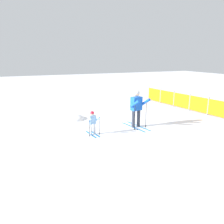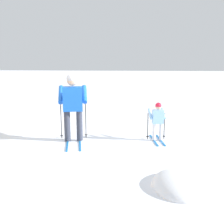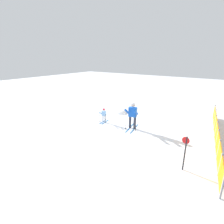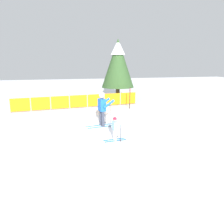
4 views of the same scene
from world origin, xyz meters
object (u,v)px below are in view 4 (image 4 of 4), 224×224
(skier_adult, at_px, (102,106))
(skier_child, at_px, (115,127))
(conifer_far, at_px, (118,63))
(trail_marker, at_px, (130,96))
(safety_fence, at_px, (79,101))

(skier_adult, relative_size, skier_child, 1.74)
(skier_adult, height_order, skier_child, skier_adult)
(conifer_far, height_order, trail_marker, conifer_far)
(skier_child, distance_m, safety_fence, 6.62)
(trail_marker, bearing_deg, skier_adult, -124.81)
(safety_fence, xyz_separation_m, trail_marker, (3.36, -0.82, 0.40))
(skier_adult, xyz_separation_m, trail_marker, (2.52, 3.63, -0.12))
(skier_adult, bearing_deg, safety_fence, 90.49)
(conifer_far, distance_m, trail_marker, 4.22)
(skier_child, relative_size, conifer_far, 0.20)
(safety_fence, bearing_deg, skier_adult, -79.29)
(skier_child, relative_size, safety_fence, 0.11)
(safety_fence, bearing_deg, conifer_far, 39.24)
(safety_fence, bearing_deg, trail_marker, -13.76)
(skier_adult, height_order, conifer_far, conifer_far)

